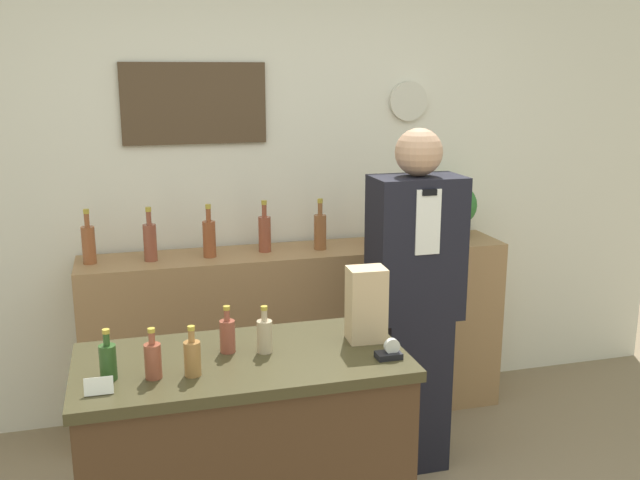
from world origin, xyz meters
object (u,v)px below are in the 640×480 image
object	(u,v)px
shopkeeper	(414,305)
paper_bag	(366,304)
potted_plant	(455,209)
tape_dispenser	(390,352)

from	to	relation	value
shopkeeper	paper_bag	xyz separation A→B (m)	(-0.46, -0.62, 0.24)
paper_bag	potted_plant	bearing A→B (deg)	52.45
potted_plant	tape_dispenser	xyz separation A→B (m)	(-0.97, -1.48, -0.19)
shopkeeper	potted_plant	size ratio (longest dim) A/B	5.23
paper_bag	tape_dispenser	bearing A→B (deg)	-82.72
shopkeeper	tape_dispenser	xyz separation A→B (m)	(-0.44, -0.81, 0.13)
shopkeeper	potted_plant	distance (m)	0.91
potted_plant	tape_dispenser	world-z (taller)	potted_plant
tape_dispenser	shopkeeper	bearing A→B (deg)	61.58
shopkeeper	tape_dispenser	bearing A→B (deg)	-118.42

